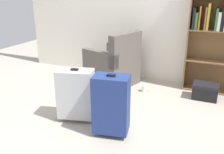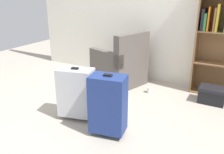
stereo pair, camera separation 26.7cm
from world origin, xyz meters
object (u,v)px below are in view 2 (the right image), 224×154
at_px(mug, 150,90).
at_px(storage_box, 212,95).
at_px(armchair, 121,66).
at_px(suitcase_silver, 76,92).
at_px(suitcase_navy_blue, 108,104).

bearing_deg(mug, storage_box, 6.69).
relative_size(mug, storage_box, 0.33).
xyz_separation_m(armchair, suitcase_silver, (0.06, -1.31, 0.03)).
distance_m(storage_box, suitcase_navy_blue, 1.70).
xyz_separation_m(mug, suitcase_navy_blue, (0.00, -1.31, 0.32)).
bearing_deg(suitcase_navy_blue, storage_box, 57.76).
relative_size(mug, suitcase_silver, 0.18).
height_order(armchair, storage_box, armchair).
bearing_deg(storage_box, mug, -173.31).
bearing_deg(mug, armchair, 167.94).
relative_size(armchair, mug, 7.50).
xyz_separation_m(armchair, storage_box, (1.48, -0.02, -0.19)).
xyz_separation_m(suitcase_navy_blue, suitcase_silver, (-0.52, 0.13, -0.02)).
xyz_separation_m(mug, storage_box, (0.90, 0.11, 0.07)).
xyz_separation_m(armchair, mug, (0.58, -0.12, -0.27)).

